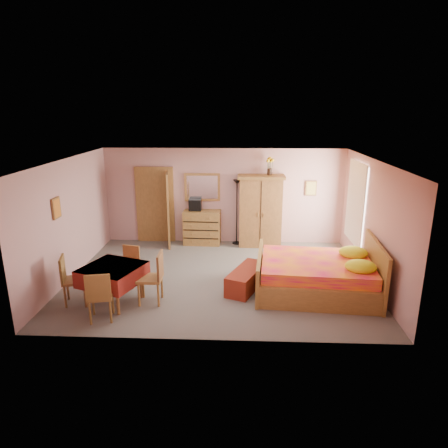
{
  "coord_description": "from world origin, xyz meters",
  "views": [
    {
      "loc": [
        0.47,
        -8.18,
        3.63
      ],
      "look_at": [
        0.1,
        0.3,
        1.15
      ],
      "focal_mm": 32.0,
      "sensor_mm": 36.0,
      "label": 1
    }
  ],
  "objects_px": {
    "floor_lamp": "(237,212)",
    "chair_east": "(150,278)",
    "bed": "(316,266)",
    "bench": "(246,279)",
    "dining_table": "(114,284)",
    "chair_west": "(75,280)",
    "wall_mirror": "(202,187)",
    "sunflower_vase": "(270,166)",
    "chest_of_drawers": "(202,227)",
    "chair_south": "(101,295)",
    "chair_north": "(128,267)",
    "stereo": "(195,205)",
    "wardrobe": "(260,211)"
  },
  "relations": [
    {
      "from": "chest_of_drawers",
      "to": "floor_lamp",
      "type": "height_order",
      "value": "floor_lamp"
    },
    {
      "from": "bench",
      "to": "chair_south",
      "type": "bearing_deg",
      "value": -151.69
    },
    {
      "from": "sunflower_vase",
      "to": "chair_east",
      "type": "height_order",
      "value": "sunflower_vase"
    },
    {
      "from": "chair_north",
      "to": "chair_east",
      "type": "distance_m",
      "value": 0.97
    },
    {
      "from": "bench",
      "to": "sunflower_vase",
      "type": "bearing_deg",
      "value": 77.77
    },
    {
      "from": "sunflower_vase",
      "to": "chair_east",
      "type": "bearing_deg",
      "value": -125.0
    },
    {
      "from": "chair_north",
      "to": "wall_mirror",
      "type": "bearing_deg",
      "value": -101.22
    },
    {
      "from": "dining_table",
      "to": "chair_north",
      "type": "xyz_separation_m",
      "value": [
        0.07,
        0.78,
        0.05
      ]
    },
    {
      "from": "stereo",
      "to": "chair_south",
      "type": "height_order",
      "value": "stereo"
    },
    {
      "from": "wall_mirror",
      "to": "chair_east",
      "type": "xyz_separation_m",
      "value": [
        -0.66,
        -3.71,
        -1.05
      ]
    },
    {
      "from": "wall_mirror",
      "to": "stereo",
      "type": "xyz_separation_m",
      "value": [
        -0.18,
        -0.17,
        -0.46
      ]
    },
    {
      "from": "stereo",
      "to": "bed",
      "type": "height_order",
      "value": "stereo"
    },
    {
      "from": "chest_of_drawers",
      "to": "stereo",
      "type": "xyz_separation_m",
      "value": [
        -0.18,
        0.04,
        0.62
      ]
    },
    {
      "from": "bench",
      "to": "chair_west",
      "type": "relative_size",
      "value": 1.31
    },
    {
      "from": "chest_of_drawers",
      "to": "chair_north",
      "type": "bearing_deg",
      "value": -112.49
    },
    {
      "from": "bed",
      "to": "chair_south",
      "type": "xyz_separation_m",
      "value": [
        -3.98,
        -1.29,
        -0.09
      ]
    },
    {
      "from": "bed",
      "to": "chair_west",
      "type": "xyz_separation_m",
      "value": [
        -4.68,
        -0.7,
        -0.08
      ]
    },
    {
      "from": "chest_of_drawers",
      "to": "chair_south",
      "type": "relative_size",
      "value": 1.06
    },
    {
      "from": "wall_mirror",
      "to": "bed",
      "type": "height_order",
      "value": "wall_mirror"
    },
    {
      "from": "wardrobe",
      "to": "bed",
      "type": "xyz_separation_m",
      "value": [
        1.01,
        -2.83,
        -0.41
      ]
    },
    {
      "from": "wardrobe",
      "to": "chair_east",
      "type": "height_order",
      "value": "wardrobe"
    },
    {
      "from": "chair_west",
      "to": "chest_of_drawers",
      "type": "bearing_deg",
      "value": 133.98
    },
    {
      "from": "wall_mirror",
      "to": "bench",
      "type": "xyz_separation_m",
      "value": [
        1.19,
        -3.0,
        -1.34
      ]
    },
    {
      "from": "dining_table",
      "to": "chair_north",
      "type": "distance_m",
      "value": 0.78
    },
    {
      "from": "bench",
      "to": "bed",
      "type": "bearing_deg",
      "value": -4.06
    },
    {
      "from": "wardrobe",
      "to": "bed",
      "type": "distance_m",
      "value": 3.04
    },
    {
      "from": "stereo",
      "to": "floor_lamp",
      "type": "distance_m",
      "value": 1.15
    },
    {
      "from": "dining_table",
      "to": "chair_east",
      "type": "bearing_deg",
      "value": 3.48
    },
    {
      "from": "chest_of_drawers",
      "to": "chair_west",
      "type": "relative_size",
      "value": 1.03
    },
    {
      "from": "floor_lamp",
      "to": "chair_east",
      "type": "distance_m",
      "value": 3.92
    },
    {
      "from": "chair_south",
      "to": "chair_west",
      "type": "bearing_deg",
      "value": 128.38
    },
    {
      "from": "floor_lamp",
      "to": "sunflower_vase",
      "type": "relative_size",
      "value": 3.83
    },
    {
      "from": "chest_of_drawers",
      "to": "sunflower_vase",
      "type": "relative_size",
      "value": 2.13
    },
    {
      "from": "chair_west",
      "to": "wall_mirror",
      "type": "bearing_deg",
      "value": 135.37
    },
    {
      "from": "chair_west",
      "to": "chair_south",
      "type": "bearing_deg",
      "value": 34.06
    },
    {
      "from": "stereo",
      "to": "bench",
      "type": "bearing_deg",
      "value": -64.02
    },
    {
      "from": "wall_mirror",
      "to": "sunflower_vase",
      "type": "xyz_separation_m",
      "value": [
        1.8,
        -0.19,
        0.61
      ]
    },
    {
      "from": "bed",
      "to": "chair_east",
      "type": "distance_m",
      "value": 3.31
    },
    {
      "from": "bed",
      "to": "bench",
      "type": "distance_m",
      "value": 1.45
    },
    {
      "from": "chest_of_drawers",
      "to": "bed",
      "type": "xyz_separation_m",
      "value": [
        2.59,
        -2.89,
        0.09
      ]
    },
    {
      "from": "wall_mirror",
      "to": "dining_table",
      "type": "bearing_deg",
      "value": -113.24
    },
    {
      "from": "stereo",
      "to": "chair_west",
      "type": "bearing_deg",
      "value": -117.67
    },
    {
      "from": "floor_lamp",
      "to": "wall_mirror",
      "type": "bearing_deg",
      "value": 170.37
    },
    {
      "from": "floor_lamp",
      "to": "chair_east",
      "type": "relative_size",
      "value": 1.77
    },
    {
      "from": "floor_lamp",
      "to": "chest_of_drawers",
      "type": "bearing_deg",
      "value": -177.02
    },
    {
      "from": "dining_table",
      "to": "chair_east",
      "type": "distance_m",
      "value": 0.71
    },
    {
      "from": "wardrobe",
      "to": "dining_table",
      "type": "bearing_deg",
      "value": -129.29
    },
    {
      "from": "chair_south",
      "to": "dining_table",
      "type": "bearing_deg",
      "value": 76.29
    },
    {
      "from": "wall_mirror",
      "to": "floor_lamp",
      "type": "distance_m",
      "value": 1.16
    },
    {
      "from": "stereo",
      "to": "chest_of_drawers",
      "type": "bearing_deg",
      "value": -11.24
    }
  ]
}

